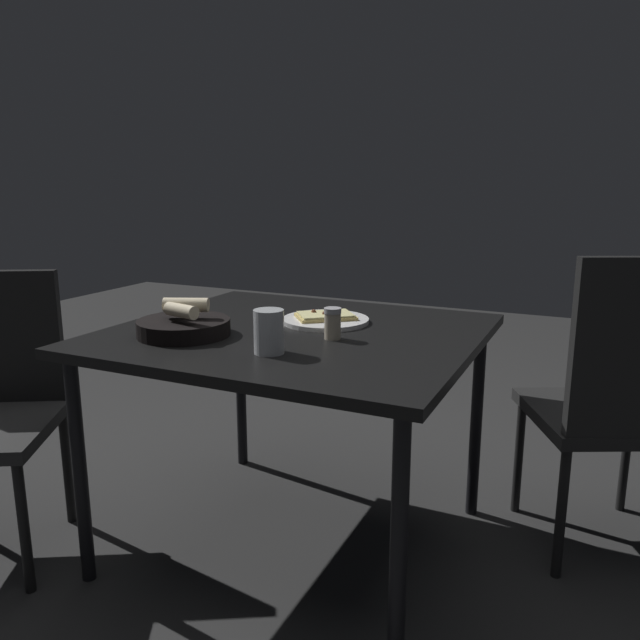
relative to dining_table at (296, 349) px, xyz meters
name	(u,v)px	position (x,y,z in m)	size (l,w,h in m)	color
ground	(297,542)	(0.00, 0.00, -0.66)	(8.00, 8.00, 0.00)	#2D2D2D
dining_table	(296,349)	(0.00, 0.00, 0.00)	(0.98, 1.07, 0.72)	black
pizza_plate	(326,319)	(0.13, -0.04, 0.07)	(0.28, 0.28, 0.04)	white
bread_basket	(184,325)	(-0.20, 0.26, 0.09)	(0.27, 0.27, 0.11)	black
beer_glass	(269,334)	(-0.26, -0.06, 0.11)	(0.08, 0.08, 0.12)	silver
pepper_shaker	(333,325)	(-0.05, -0.15, 0.10)	(0.05, 0.05, 0.09)	#BFB299
chair_far	(621,394)	(0.34, -0.91, -0.12)	(0.59, 0.59, 0.96)	black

